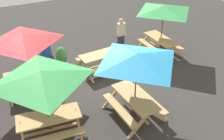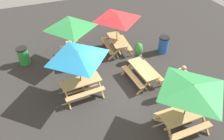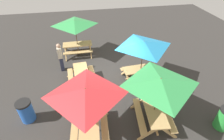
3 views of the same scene
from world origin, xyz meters
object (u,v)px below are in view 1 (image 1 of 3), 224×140
picnic_table_1 (23,42)px  person_standing (121,35)px  picnic_table_0 (42,81)px  picnic_table_2 (137,63)px  picnic_table_3 (102,58)px  trash_bin_blue (44,46)px  potted_plant_0 (62,60)px  picnic_table_4 (164,12)px

picnic_table_1 → person_standing: bearing=-160.1°
picnic_table_0 → picnic_table_1: same height
picnic_table_2 → picnic_table_3: size_ratio=1.23×
trash_bin_blue → potted_plant_0: size_ratio=0.84×
picnic_table_0 → potted_plant_0: (-1.35, -3.22, -1.40)m
picnic_table_3 → person_standing: bearing=-148.5°
picnic_table_2 → trash_bin_blue: size_ratio=2.38×
picnic_table_1 → picnic_table_4: same height
picnic_table_2 → potted_plant_0: picnic_table_2 is taller
picnic_table_2 → trash_bin_blue: (1.63, -5.31, -1.49)m
picnic_table_1 → potted_plant_0: picnic_table_1 is taller
picnic_table_4 → person_standing: picnic_table_4 is taller
picnic_table_0 → potted_plant_0: bearing=-106.3°
picnic_table_4 → potted_plant_0: 4.81m
picnic_table_3 → person_standing: 1.85m
picnic_table_1 → picnic_table_2: bearing=138.0°
picnic_table_2 → person_standing: picnic_table_2 is taller
picnic_table_2 → trash_bin_blue: picnic_table_2 is taller
picnic_table_4 → trash_bin_blue: 5.56m
picnic_table_3 → potted_plant_0: bearing=-23.5°
trash_bin_blue → potted_plant_0: (-0.31, 1.78, 0.10)m
potted_plant_0 → person_standing: bearing=-169.9°
picnic_table_2 → picnic_table_4: size_ratio=1.00×
picnic_table_3 → picnic_table_2: bearing=81.9°
potted_plant_0 → picnic_table_1: bearing=26.4°
picnic_table_0 → picnic_table_1: bearing=-82.6°
picnic_table_1 → trash_bin_blue: (-1.08, -2.47, -1.49)m
picnic_table_4 → person_standing: 2.15m
picnic_table_2 → potted_plant_0: 4.02m
person_standing → picnic_table_2: bearing=-115.9°
trash_bin_blue → potted_plant_0: 1.81m
trash_bin_blue → potted_plant_0: potted_plant_0 is taller
picnic_table_0 → picnic_table_1: 2.53m
potted_plant_0 → person_standing: 3.06m
picnic_table_0 → potted_plant_0: picnic_table_0 is taller
potted_plant_0 → picnic_table_0: bearing=67.3°
picnic_table_1 → picnic_table_3: 3.25m
picnic_table_0 → picnic_table_2: 2.69m
picnic_table_3 → trash_bin_blue: trash_bin_blue is taller
picnic_table_2 → picnic_table_3: 3.33m
picnic_table_0 → picnic_table_3: size_ratio=1.23×
picnic_table_0 → person_standing: 5.85m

